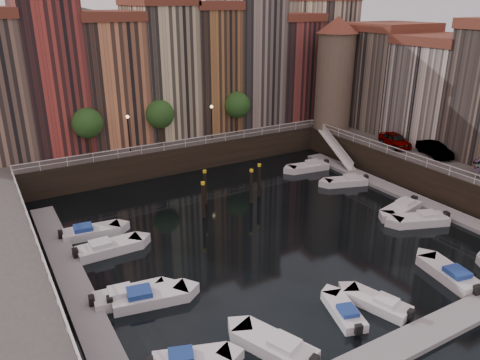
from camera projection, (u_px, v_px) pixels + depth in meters
ground at (261, 226)px, 41.09m from camera, size 200.00×200.00×0.00m
quay_far at (155, 139)px, 61.52m from camera, size 80.00×20.00×3.00m
dock_left at (73, 282)px, 32.63m from camera, size 2.00×28.00×0.35m
dock_right at (400, 193)px, 47.80m from camera, size 2.00×28.00×0.35m
dock_near at (417, 338)px, 27.31m from camera, size 30.00×2.00×0.35m
mountains at (51, 41)px, 127.78m from camera, size 145.00×100.00×18.00m
far_terrace at (183, 66)px, 57.64m from camera, size 48.70×10.30×17.50m
right_terrace at (441, 85)px, 53.10m from camera, size 9.30×24.30×14.00m
corner_tower at (335, 72)px, 58.47m from camera, size 5.20×5.20×13.80m
promenade_trees at (165, 114)px, 52.77m from camera, size 21.20×3.20×5.20m
street_lamps at (172, 121)px, 52.37m from camera, size 10.36×0.36×4.18m
railings at (234, 170)px, 43.66m from camera, size 36.08×34.04×0.52m
gangway at (336, 148)px, 56.47m from camera, size 2.78×8.32×3.73m
mooring_pilings at (230, 189)px, 44.85m from camera, size 7.33×3.03×3.78m
boat_left_1 at (148, 297)px, 30.63m from camera, size 5.30×2.72×1.19m
boat_left_2 at (129, 296)px, 30.82m from camera, size 5.08×2.39×1.14m
boat_left_3 at (108, 248)px, 36.72m from camera, size 5.26×1.97×1.20m
boat_left_4 at (90, 232)px, 39.29m from camera, size 5.04×2.27×1.14m
boat_right_1 at (421, 220)px, 41.43m from camera, size 5.18×3.43×1.17m
boat_right_2 at (402, 209)px, 43.64m from camera, size 5.17×2.87×1.16m
boat_right_3 at (347, 181)px, 50.27m from camera, size 4.86×3.03×1.09m
boat_right_4 at (309, 167)px, 54.58m from camera, size 5.10×2.41×1.15m
boat_near_0 at (276, 346)px, 26.29m from camera, size 3.57×5.27×1.19m
boat_near_1 at (344, 312)px, 29.33m from camera, size 2.55×4.21×0.94m
boat_near_2 at (379, 303)px, 30.11m from camera, size 2.80×4.57×1.03m
boat_near_3 at (450, 275)px, 33.17m from camera, size 2.70×5.26×1.18m
car_a at (395, 141)px, 52.64m from camera, size 2.89×4.90×1.56m
car_b at (434, 150)px, 49.48m from camera, size 2.92×4.91×1.53m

